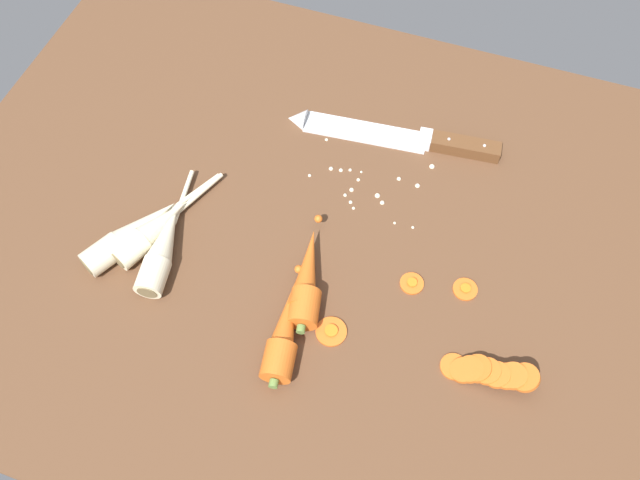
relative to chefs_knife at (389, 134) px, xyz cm
name	(u,v)px	position (x,y,z in cm)	size (l,w,h in cm)	color
ground_plane	(324,241)	(-3.85, -20.79, -2.65)	(120.00, 90.00, 4.00)	brown
chefs_knife	(389,134)	(0.00, 0.00, 0.00)	(34.86, 6.82, 4.18)	silver
whole_carrot	(309,280)	(-3.09, -29.75, 1.45)	(6.97, 18.31, 4.20)	#D6601E
whole_carrot_second	(285,333)	(-3.45, -38.10, 1.45)	(6.27, 17.62, 4.20)	#D6601E
parsnip_front	(162,249)	(-24.50, -31.90, 1.33)	(5.98, 21.65, 4.00)	beige
parsnip_mid_left	(132,234)	(-29.81, -31.12, 1.33)	(12.92, 22.23, 4.00)	beige
parsnip_mid_right	(152,231)	(-27.25, -29.60, 1.33)	(9.72, 19.61, 4.00)	beige
carrot_slice_stack	(488,372)	(23.23, -34.18, 0.69)	(12.44, 4.66, 3.79)	#D6601E
carrot_slice_stray_near	(465,289)	(17.86, -22.88, -0.29)	(3.49, 3.49, 0.70)	#D6601E
carrot_slice_stray_mid	(412,283)	(10.53, -24.49, -0.29)	(3.41, 3.41, 0.70)	#D6601E
carrot_slice_stray_far	(331,331)	(2.09, -35.14, -0.29)	(4.29, 4.29, 0.70)	#D6601E
mince_crumbs	(375,182)	(0.54, -9.59, -0.31)	(18.35, 12.65, 0.85)	beige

